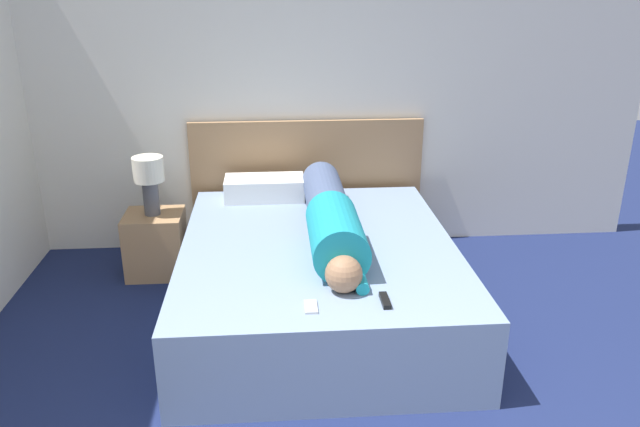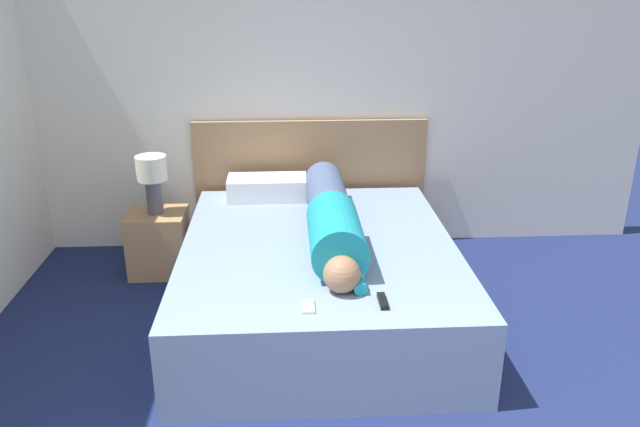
% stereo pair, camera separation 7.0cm
% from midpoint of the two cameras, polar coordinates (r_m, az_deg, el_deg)
% --- Properties ---
extents(wall_back, '(5.28, 0.06, 2.60)m').
position_cam_midpoint_polar(wall_back, '(4.78, -1.84, 12.03)').
color(wall_back, silver).
rests_on(wall_back, ground_plane).
extents(bed, '(1.67, 2.06, 0.50)m').
position_cam_midpoint_polar(bed, '(3.95, -0.69, -5.96)').
color(bed, '#7589A8').
rests_on(bed, ground_plane).
extents(headboard, '(1.79, 0.04, 1.01)m').
position_cam_midpoint_polar(headboard, '(4.89, -1.59, 2.68)').
color(headboard, '#A37A51').
rests_on(headboard, ground_plane).
extents(nightstand, '(0.41, 0.37, 0.46)m').
position_cam_midpoint_polar(nightstand, '(4.66, -15.19, -2.69)').
color(nightstand, '#A37A51').
rests_on(nightstand, ground_plane).
extents(table_lamp, '(0.21, 0.21, 0.42)m').
position_cam_midpoint_polar(table_lamp, '(4.49, -15.79, 3.22)').
color(table_lamp, '#4C4C51').
rests_on(table_lamp, nightstand).
extents(person_lying, '(0.31, 1.60, 0.31)m').
position_cam_midpoint_polar(person_lying, '(3.83, 0.52, -0.46)').
color(person_lying, '#936B4C').
rests_on(person_lying, bed).
extents(pillow_near_headboard, '(0.58, 0.29, 0.16)m').
position_cam_midpoint_polar(pillow_near_headboard, '(4.61, -5.53, 2.33)').
color(pillow_near_headboard, white).
rests_on(pillow_near_headboard, bed).
extents(tv_remote, '(0.04, 0.15, 0.02)m').
position_cam_midpoint_polar(tv_remote, '(3.18, 5.34, -7.93)').
color(tv_remote, black).
rests_on(tv_remote, bed).
extents(cell_phone, '(0.06, 0.13, 0.01)m').
position_cam_midpoint_polar(cell_phone, '(3.12, -1.49, -8.53)').
color(cell_phone, '#B2B7BC').
rests_on(cell_phone, bed).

